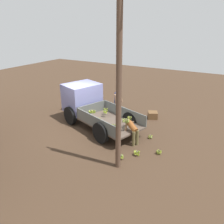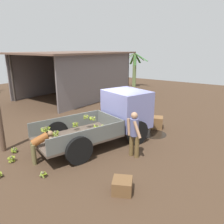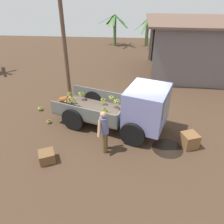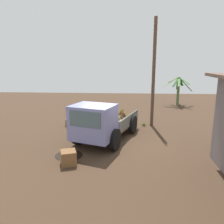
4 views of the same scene
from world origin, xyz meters
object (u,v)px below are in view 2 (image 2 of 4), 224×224
at_px(person_foreground_visitor, 134,132).
at_px(banana_bunch_on_ground_2, 11,159).
at_px(person_worker_loading, 40,144).
at_px(wooden_crate_0, 122,186).
at_px(cargo_truck, 117,114).
at_px(banana_bunch_on_ground_0, 14,150).
at_px(banana_bunch_on_ground_3, 43,174).
at_px(wooden_crate_1, 157,122).

distance_m(person_foreground_visitor, banana_bunch_on_ground_2, 4.39).
relative_size(person_worker_loading, wooden_crate_0, 2.04).
distance_m(cargo_truck, person_foreground_visitor, 1.80).
distance_m(person_worker_loading, banana_bunch_on_ground_2, 1.18).
xyz_separation_m(banana_bunch_on_ground_0, banana_bunch_on_ground_3, (-0.44, -2.24, -0.00)).
bearing_deg(cargo_truck, banana_bunch_on_ground_3, -164.11).
xyz_separation_m(cargo_truck, banana_bunch_on_ground_2, (-3.86, 1.89, -0.97)).
height_order(cargo_truck, person_worker_loading, cargo_truck).
bearing_deg(person_foreground_visitor, banana_bunch_on_ground_0, -54.71).
xyz_separation_m(banana_bunch_on_ground_3, wooden_crate_0, (0.76, -2.39, 0.09)).
bearing_deg(wooden_crate_1, banana_bunch_on_ground_2, 154.99).
bearing_deg(person_foreground_visitor, cargo_truck, -122.93).
bearing_deg(banana_bunch_on_ground_3, person_foreground_visitor, -30.87).
bearing_deg(banana_bunch_on_ground_2, person_foreground_visitor, -50.15).
xyz_separation_m(person_foreground_visitor, wooden_crate_0, (-1.98, -0.75, -0.75)).
xyz_separation_m(banana_bunch_on_ground_0, wooden_crate_0, (0.32, -4.63, 0.08)).
bearing_deg(wooden_crate_0, wooden_crate_1, 13.53).
height_order(person_foreground_visitor, banana_bunch_on_ground_0, person_foreground_visitor).
bearing_deg(banana_bunch_on_ground_3, wooden_crate_0, -72.34).
bearing_deg(person_worker_loading, wooden_crate_1, 8.14).
bearing_deg(wooden_crate_0, banana_bunch_on_ground_2, 100.93).
distance_m(cargo_truck, wooden_crate_1, 2.48).
relative_size(banana_bunch_on_ground_3, wooden_crate_0, 0.43).
height_order(wooden_crate_0, wooden_crate_1, wooden_crate_1).
bearing_deg(banana_bunch_on_ground_3, wooden_crate_1, -10.69).
bearing_deg(person_foreground_visitor, person_worker_loading, -44.35).
bearing_deg(banana_bunch_on_ground_2, wooden_crate_1, -25.01).
relative_size(person_foreground_visitor, wooden_crate_0, 3.21).
relative_size(banana_bunch_on_ground_3, wooden_crate_1, 0.40).
distance_m(cargo_truck, banana_bunch_on_ground_0, 4.30).
bearing_deg(person_foreground_visitor, wooden_crate_0, 25.33).
bearing_deg(banana_bunch_on_ground_2, cargo_truck, -26.08).
xyz_separation_m(cargo_truck, wooden_crate_1, (2.15, -0.92, -0.81)).
relative_size(person_worker_loading, banana_bunch_on_ground_0, 4.13).
bearing_deg(wooden_crate_1, banana_bunch_on_ground_3, 169.31).
distance_m(wooden_crate_0, wooden_crate_1, 5.38).
distance_m(cargo_truck, banana_bunch_on_ground_2, 4.40).
bearing_deg(wooden_crate_0, person_foreground_visitor, 20.74).
xyz_separation_m(person_worker_loading, wooden_crate_1, (5.40, -1.96, -0.39)).
xyz_separation_m(banana_bunch_on_ground_3, wooden_crate_1, (5.99, -1.13, 0.17)).
xyz_separation_m(cargo_truck, wooden_crate_0, (-3.07, -2.17, -0.90)).
bearing_deg(person_foreground_visitor, wooden_crate_1, -166.52).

